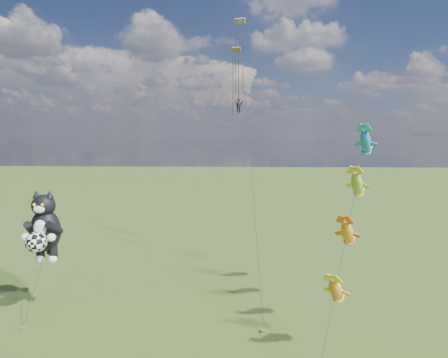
{
  "coord_description": "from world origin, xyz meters",
  "views": [
    {
      "loc": [
        10.85,
        -23.7,
        15.06
      ],
      "look_at": [
        9.42,
        12.19,
        10.77
      ],
      "focal_mm": 30.0,
      "sensor_mm": 36.0,
      "label": 1
    }
  ],
  "objects": [
    {
      "name": "cat_kite_rig",
      "position": [
        -5.18,
        5.72,
        7.47
      ],
      "size": [
        2.83,
        4.32,
        10.54
      ],
      "rotation": [
        0.0,
        0.0,
        -0.21
      ],
      "color": "brown",
      "rests_on": "ground"
    },
    {
      "name": "parafoil_rig",
      "position": [
        10.86,
        18.0,
        20.14
      ],
      "size": [
        2.97,
        17.37,
        28.08
      ],
      "rotation": [
        0.0,
        0.0,
        0.2
      ],
      "color": "brown",
      "rests_on": "ground"
    },
    {
      "name": "ground",
      "position": [
        0.0,
        0.0,
        0.0
      ],
      "size": [
        300.0,
        300.0,
        0.0
      ],
      "primitive_type": "plane",
      "color": "#243C0F"
    },
    {
      "name": "fish_windsock_rig",
      "position": [
        19.31,
        4.02,
        9.64
      ],
      "size": [
        7.57,
        14.17,
        17.17
      ],
      "rotation": [
        0.0,
        0.0,
        -0.16
      ],
      "color": "brown",
      "rests_on": "ground"
    }
  ]
}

